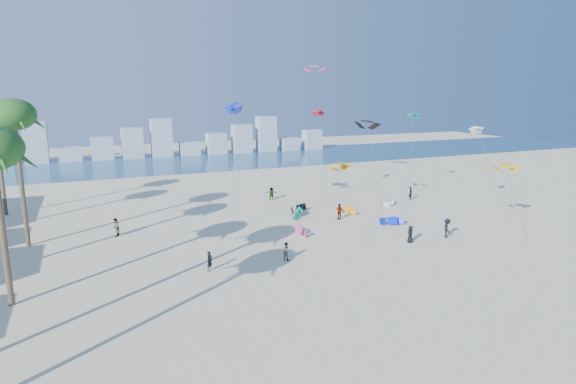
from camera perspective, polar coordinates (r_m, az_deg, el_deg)
name	(u,v)px	position (r m, az deg, el deg)	size (l,w,h in m)	color
ground	(342,305)	(33.56, 6.47, -13.19)	(220.00, 220.00, 0.00)	beige
ocean	(164,163)	(100.40, -14.59, 3.36)	(220.00, 220.00, 0.00)	navy
kitesurfer_near	(210,261)	(39.40, -9.31, -8.11)	(0.60, 0.39, 1.64)	black
kitesurfer_mid	(286,251)	(41.30, -0.24, -7.05)	(0.77, 0.60, 1.58)	gray
kitesurfers_far	(321,214)	(53.34, 3.98, -2.57)	(38.31, 23.83, 1.90)	black
grounded_kites	(332,214)	(55.06, 5.23, -2.63)	(17.40, 11.13, 1.01)	#FA3796
flying_kites	(347,112)	(56.67, 7.06, 9.45)	(29.77, 31.50, 18.23)	#FC9A0D
distant_skyline	(150,143)	(109.69, -16.14, 5.59)	(85.00, 3.00, 8.40)	#9EADBF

